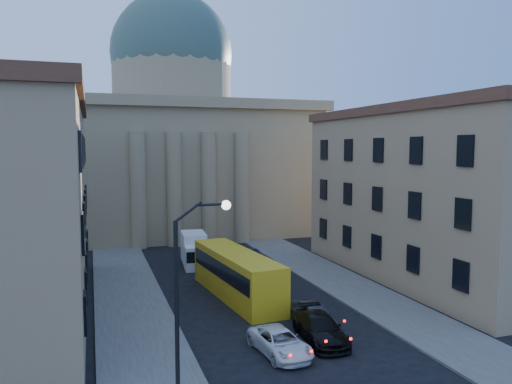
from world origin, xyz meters
TOP-DOWN VIEW (x-y plane):
  - sidewalk_left at (-8.50, 18.00)m, footprint 5.00×60.00m
  - sidewalk_right at (8.50, 18.00)m, footprint 5.00×60.00m
  - church at (0.00, 55.47)m, footprint 68.02×28.76m
  - building_right at (17.00, 22.00)m, footprint 11.60×26.60m
  - street_lamp at (-6.97, 8.00)m, footprint 2.62×0.44m
  - car_left_mid at (-1.47, 10.81)m, footprint 2.68×4.93m
  - car_right_mid at (1.41, 11.80)m, footprint 2.56×5.41m
  - car_right_far at (2.16, 14.28)m, footprint 1.91×4.42m
  - car_right_distant at (3.50, 31.48)m, footprint 1.90×4.35m
  - city_bus at (-0.80, 21.63)m, footprint 3.95×12.29m
  - box_truck at (-1.78, 32.66)m, footprint 2.67×5.69m

SIDE VIEW (x-z plane):
  - sidewalk_left at x=-8.50m, z-range 0.00..0.15m
  - sidewalk_right at x=8.50m, z-range 0.00..0.15m
  - car_left_mid at x=-1.47m, z-range 0.00..1.31m
  - car_right_distant at x=3.50m, z-range 0.00..1.39m
  - car_right_far at x=2.16m, z-range 0.00..1.49m
  - car_right_mid at x=1.41m, z-range 0.00..1.52m
  - box_truck at x=-1.78m, z-range -0.08..2.95m
  - city_bus at x=-0.80m, z-range 0.13..3.53m
  - street_lamp at x=-6.97m, z-range 0.87..9.70m
  - building_right at x=17.00m, z-range 0.07..14.77m
  - church at x=0.00m, z-range -6.42..30.18m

